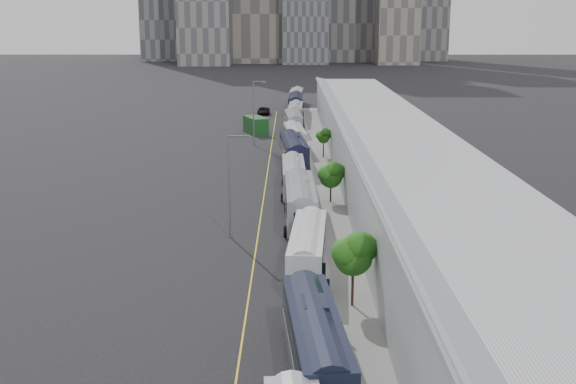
{
  "coord_description": "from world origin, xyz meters",
  "views": [
    {
      "loc": [
        1.36,
        -16.75,
        18.58
      ],
      "look_at": [
        1.16,
        48.83,
        3.0
      ],
      "focal_mm": 45.0,
      "sensor_mm": 36.0,
      "label": 1
    }
  ],
  "objects_px": {
    "bus_5": "(294,154)",
    "street_lamp_far": "(255,109)",
    "bus_2": "(308,253)",
    "shipping_container": "(256,125)",
    "bus_4": "(294,179)",
    "street_lamp_near": "(231,179)",
    "bus_6": "(295,140)",
    "bus_8": "(295,114)",
    "bus_3": "(300,205)",
    "bus_7": "(293,124)",
    "suv": "(264,111)",
    "bus_10": "(296,99)",
    "bus_9": "(296,105)",
    "bus_1": "(315,349)"
  },
  "relations": [
    {
      "from": "bus_8",
      "to": "street_lamp_near",
      "type": "distance_m",
      "value": 73.96
    },
    {
      "from": "bus_1",
      "to": "street_lamp_far",
      "type": "xyz_separation_m",
      "value": [
        -6.72,
        73.66,
        4.04
      ]
    },
    {
      "from": "bus_3",
      "to": "suv",
      "type": "xyz_separation_m",
      "value": [
        -6.37,
        80.8,
        -0.93
      ]
    },
    {
      "from": "bus_4",
      "to": "bus_2",
      "type": "bearing_deg",
      "value": -88.76
    },
    {
      "from": "bus_4",
      "to": "bus_7",
      "type": "height_order",
      "value": "bus_7"
    },
    {
      "from": "bus_2",
      "to": "street_lamp_far",
      "type": "xyz_separation_m",
      "value": [
        -6.72,
        57.16,
        4.11
      ]
    },
    {
      "from": "street_lamp_near",
      "to": "bus_7",
      "type": "bearing_deg",
      "value": 84.79
    },
    {
      "from": "suv",
      "to": "bus_6",
      "type": "bearing_deg",
      "value": -81.37
    },
    {
      "from": "bus_2",
      "to": "shipping_container",
      "type": "bearing_deg",
      "value": 100.1
    },
    {
      "from": "bus_10",
      "to": "suv",
      "type": "xyz_separation_m",
      "value": [
        -6.81,
        -15.54,
        -0.87
      ]
    },
    {
      "from": "bus_5",
      "to": "street_lamp_near",
      "type": "height_order",
      "value": "street_lamp_near"
    },
    {
      "from": "bus_8",
      "to": "bus_10",
      "type": "xyz_separation_m",
      "value": [
        0.39,
        27.7,
        0.06
      ]
    },
    {
      "from": "bus_3",
      "to": "street_lamp_far",
      "type": "distance_m",
      "value": 43.75
    },
    {
      "from": "bus_9",
      "to": "shipping_container",
      "type": "distance_m",
      "value": 27.77
    },
    {
      "from": "street_lamp_far",
      "to": "suv",
      "type": "relative_size",
      "value": 1.85
    },
    {
      "from": "bus_8",
      "to": "street_lamp_far",
      "type": "height_order",
      "value": "street_lamp_far"
    },
    {
      "from": "bus_5",
      "to": "bus_6",
      "type": "height_order",
      "value": "bus_5"
    },
    {
      "from": "bus_2",
      "to": "bus_1",
      "type": "bearing_deg",
      "value": -85.8
    },
    {
      "from": "bus_2",
      "to": "bus_10",
      "type": "relative_size",
      "value": 0.94
    },
    {
      "from": "bus_2",
      "to": "shipping_container",
      "type": "height_order",
      "value": "bus_2"
    },
    {
      "from": "bus_5",
      "to": "street_lamp_near",
      "type": "xyz_separation_m",
      "value": [
        -5.57,
        -31.57,
        3.57
      ]
    },
    {
      "from": "bus_10",
      "to": "street_lamp_far",
      "type": "height_order",
      "value": "street_lamp_far"
    },
    {
      "from": "shipping_container",
      "to": "suv",
      "type": "height_order",
      "value": "shipping_container"
    },
    {
      "from": "suv",
      "to": "bus_4",
      "type": "bearing_deg",
      "value": -84.85
    },
    {
      "from": "bus_6",
      "to": "bus_10",
      "type": "distance_m",
      "value": 57.33
    },
    {
      "from": "bus_1",
      "to": "bus_8",
      "type": "xyz_separation_m",
      "value": [
        -0.35,
        99.19,
        -0.04
      ]
    },
    {
      "from": "bus_6",
      "to": "bus_7",
      "type": "xyz_separation_m",
      "value": [
        -0.18,
        17.63,
        -0.04
      ]
    },
    {
      "from": "bus_5",
      "to": "bus_8",
      "type": "relative_size",
      "value": 1.09
    },
    {
      "from": "bus_5",
      "to": "bus_9",
      "type": "distance_m",
      "value": 55.44
    },
    {
      "from": "bus_4",
      "to": "bus_7",
      "type": "xyz_separation_m",
      "value": [
        0.13,
        44.34,
        0.0
      ]
    },
    {
      "from": "bus_7",
      "to": "bus_9",
      "type": "relative_size",
      "value": 0.87
    },
    {
      "from": "bus_4",
      "to": "street_lamp_near",
      "type": "distance_m",
      "value": 18.51
    },
    {
      "from": "bus_8",
      "to": "shipping_container",
      "type": "distance_m",
      "value": 15.12
    },
    {
      "from": "bus_4",
      "to": "bus_6",
      "type": "height_order",
      "value": "bus_6"
    },
    {
      "from": "bus_6",
      "to": "bus_8",
      "type": "relative_size",
      "value": 1.0
    },
    {
      "from": "bus_5",
      "to": "street_lamp_far",
      "type": "xyz_separation_m",
      "value": [
        -5.84,
        16.51,
        3.94
      ]
    },
    {
      "from": "bus_3",
      "to": "bus_4",
      "type": "xyz_separation_m",
      "value": [
        -0.56,
        12.3,
        -0.17
      ]
    },
    {
      "from": "bus_5",
      "to": "bus_9",
      "type": "height_order",
      "value": "bus_9"
    },
    {
      "from": "bus_2",
      "to": "bus_4",
      "type": "bearing_deg",
      "value": 96.28
    },
    {
      "from": "bus_1",
      "to": "bus_6",
      "type": "bearing_deg",
      "value": 85.9
    },
    {
      "from": "bus_1",
      "to": "bus_7",
      "type": "bearing_deg",
      "value": 85.91
    },
    {
      "from": "bus_4",
      "to": "suv",
      "type": "relative_size",
      "value": 2.29
    },
    {
      "from": "bus_4",
      "to": "bus_5",
      "type": "distance_m",
      "value": 14.29
    },
    {
      "from": "bus_1",
      "to": "bus_5",
      "type": "relative_size",
      "value": 0.94
    },
    {
      "from": "bus_3",
      "to": "bus_7",
      "type": "bearing_deg",
      "value": 89.25
    },
    {
      "from": "bus_3",
      "to": "shipping_container",
      "type": "xyz_separation_m",
      "value": [
        -6.77,
        55.14,
        -0.25
      ]
    },
    {
      "from": "bus_7",
      "to": "suv",
      "type": "relative_size",
      "value": 2.31
    },
    {
      "from": "bus_9",
      "to": "street_lamp_far",
      "type": "bearing_deg",
      "value": -98.3
    },
    {
      "from": "bus_2",
      "to": "bus_4",
      "type": "distance_m",
      "value": 26.37
    },
    {
      "from": "bus_8",
      "to": "bus_10",
      "type": "distance_m",
      "value": 27.7
    }
  ]
}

